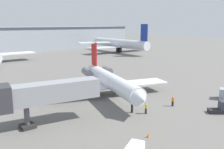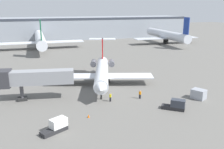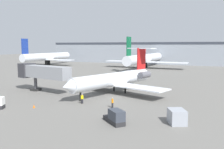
# 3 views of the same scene
# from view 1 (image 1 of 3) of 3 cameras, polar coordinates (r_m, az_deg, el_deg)

# --- Properties ---
(ground_plane) EXTENTS (400.00, 400.00, 0.10)m
(ground_plane) POSITION_cam_1_polar(r_m,az_deg,el_deg) (44.96, 2.04, -5.72)
(ground_plane) COLOR #66635E
(regional_jet) EXTENTS (23.72, 25.73, 9.50)m
(regional_jet) POSITION_cam_1_polar(r_m,az_deg,el_deg) (46.12, -0.66, -1.23)
(regional_jet) COLOR silver
(regional_jet) RESTS_ON ground_plane
(jet_bridge) EXTENTS (14.39, 5.42, 6.04)m
(jet_bridge) POSITION_cam_1_polar(r_m,az_deg,el_deg) (33.67, -16.24, -4.39)
(jet_bridge) COLOR gray
(jet_bridge) RESTS_ON ground_plane
(ground_crew_marshaller) EXTENTS (0.44, 0.48, 1.69)m
(ground_crew_marshaller) POSITION_cam_1_polar(r_m,az_deg,el_deg) (42.03, 13.94, -6.03)
(ground_crew_marshaller) COLOR black
(ground_crew_marshaller) RESTS_ON ground_plane
(ground_crew_loader) EXTENTS (0.45, 0.48, 1.69)m
(ground_crew_loader) POSITION_cam_1_polar(r_m,az_deg,el_deg) (37.88, 7.88, -7.76)
(ground_crew_loader) COLOR black
(ground_crew_loader) RESTS_ON ground_plane
(traffic_cone_near) EXTENTS (0.36, 0.36, 0.55)m
(traffic_cone_near) POSITION_cam_1_polar(r_m,az_deg,el_deg) (30.68, 8.41, -13.77)
(traffic_cone_near) COLOR orange
(traffic_cone_near) RESTS_ON ground_plane
(parked_airliner_centre) EXTENTS (32.33, 38.30, 13.34)m
(parked_airliner_centre) POSITION_cam_1_polar(r_m,az_deg,el_deg) (117.33, 1.69, 7.22)
(parked_airliner_centre) COLOR silver
(parked_airliner_centre) RESTS_ON ground_plane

